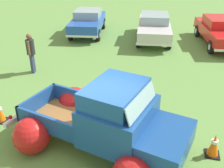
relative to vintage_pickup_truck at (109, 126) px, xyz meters
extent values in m
plane|color=#609347|center=(-0.38, 0.10, -0.76)|extent=(80.00, 80.00, 0.00)
cylinder|color=black|center=(1.25, 0.57, -0.38)|extent=(0.79, 0.41, 0.76)
cylinder|color=silver|center=(1.25, 0.57, -0.38)|extent=(0.39, 0.31, 0.34)
cylinder|color=black|center=(-1.46, 1.29, -0.38)|extent=(0.79, 0.41, 0.76)
cylinder|color=silver|center=(-1.46, 1.29, -0.38)|extent=(0.39, 0.31, 0.34)
cylinder|color=black|center=(-1.90, -0.39, -0.38)|extent=(0.79, 0.41, 0.76)
cylinder|color=silver|center=(-1.90, -0.39, -0.38)|extent=(0.39, 0.31, 0.34)
sphere|color=red|center=(-1.44, 1.34, -0.32)|extent=(1.17, 1.17, 0.96)
sphere|color=red|center=(-1.92, -0.44, -0.32)|extent=(1.17, 1.17, 0.96)
cube|color=olive|center=(-1.29, 0.34, -0.22)|extent=(2.38, 2.01, 0.04)
cube|color=#19478C|center=(-1.11, 1.05, 0.01)|extent=(2.00, 0.60, 0.50)
cube|color=#19478C|center=(-1.48, -0.36, 0.01)|extent=(2.00, 0.60, 0.50)
cube|color=#19478C|center=(-0.34, 0.09, 0.01)|extent=(0.47, 1.51, 0.50)
cube|color=#19478C|center=(-2.25, 0.60, 0.01)|extent=(0.47, 1.51, 0.50)
cube|color=#19478C|center=(0.25, -0.07, 0.24)|extent=(1.84, 2.02, 0.95)
cube|color=#19478C|center=(0.16, -0.04, 0.94)|extent=(1.51, 1.78, 0.45)
cube|color=#8CADB7|center=(0.78, -0.21, 0.92)|extent=(0.52, 1.45, 0.38)
cube|color=#19478C|center=(1.27, -0.34, 0.04)|extent=(1.62, 1.89, 0.55)
sphere|color=red|center=(1.26, 0.60, -0.34)|extent=(1.13, 1.13, 0.92)
cube|color=silver|center=(-2.54, 0.68, -0.30)|extent=(0.62, 1.94, 0.14)
cube|color=silver|center=(1.79, -0.48, -0.30)|extent=(0.62, 1.94, 0.14)
sphere|color=red|center=(-2.30, 1.43, -0.12)|extent=(0.13, 0.13, 0.11)
sphere|color=red|center=(-2.70, -0.10, -0.12)|extent=(0.13, 0.13, 0.11)
cylinder|color=black|center=(-2.85, 8.77, -0.43)|extent=(0.30, 0.68, 0.66)
cylinder|color=silver|center=(-2.85, 8.77, -0.43)|extent=(0.25, 0.33, 0.30)
cylinder|color=black|center=(-4.43, 8.53, -0.43)|extent=(0.30, 0.68, 0.66)
cylinder|color=silver|center=(-4.43, 8.53, -0.43)|extent=(0.25, 0.33, 0.30)
cylinder|color=black|center=(-3.25, 11.40, -0.43)|extent=(0.30, 0.68, 0.66)
cylinder|color=silver|center=(-3.25, 11.40, -0.43)|extent=(0.25, 0.33, 0.30)
cylinder|color=black|center=(-4.83, 11.16, -0.43)|extent=(0.30, 0.68, 0.66)
cylinder|color=silver|center=(-4.83, 11.16, -0.43)|extent=(0.25, 0.33, 0.30)
cube|color=blue|center=(-3.84, 9.96, -0.05)|extent=(2.33, 4.37, 0.55)
cube|color=#8CADB7|center=(-3.86, 10.13, 0.45)|extent=(1.72, 1.95, 0.45)
cube|color=silver|center=(-4.15, 11.98, -0.31)|extent=(1.77, 0.37, 0.12)
cube|color=silver|center=(-3.53, 7.95, -0.31)|extent=(1.77, 0.37, 0.12)
cylinder|color=black|center=(1.15, 8.33, -0.43)|extent=(0.27, 0.68, 0.66)
cylinder|color=silver|center=(1.15, 8.33, -0.43)|extent=(0.24, 0.32, 0.30)
cylinder|color=black|center=(-0.46, 8.17, -0.43)|extent=(0.27, 0.68, 0.66)
cylinder|color=silver|center=(-0.46, 8.17, -0.43)|extent=(0.24, 0.32, 0.30)
cylinder|color=black|center=(0.85, 11.25, -0.43)|extent=(0.27, 0.68, 0.66)
cylinder|color=silver|center=(0.85, 11.25, -0.43)|extent=(0.24, 0.32, 0.30)
cylinder|color=black|center=(-0.76, 11.09, -0.43)|extent=(0.27, 0.68, 0.66)
cylinder|color=silver|center=(-0.76, 11.09, -0.43)|extent=(0.24, 0.32, 0.30)
cube|color=silver|center=(0.19, 9.71, -0.05)|extent=(2.20, 4.74, 0.55)
cube|color=#8CADB7|center=(0.18, 9.89, 0.45)|extent=(1.69, 2.07, 0.45)
cube|color=silver|center=(-0.03, 11.95, -0.31)|extent=(1.80, 0.28, 0.12)
cube|color=silver|center=(0.42, 7.47, -0.31)|extent=(1.80, 0.28, 0.12)
cylinder|color=black|center=(3.20, 8.10, -0.43)|extent=(0.31, 0.68, 0.66)
cylinder|color=silver|center=(3.20, 8.10, -0.43)|extent=(0.26, 0.33, 0.30)
cylinder|color=black|center=(2.68, 10.99, -0.43)|extent=(0.31, 0.68, 0.66)
cylinder|color=silver|center=(2.68, 10.99, -0.43)|extent=(0.26, 0.33, 0.30)
cube|color=red|center=(3.73, 9.69, -0.05)|extent=(2.52, 4.82, 0.55)
cube|color=red|center=(3.70, 9.87, 0.45)|extent=(1.81, 2.16, 0.45)
cube|color=silver|center=(3.33, 11.91, -0.31)|extent=(1.79, 0.42, 0.12)
cylinder|color=navy|center=(-4.32, 4.04, -0.35)|extent=(0.18, 0.18, 0.81)
cylinder|color=navy|center=(-4.28, 3.88, -0.35)|extent=(0.18, 0.18, 0.81)
cylinder|color=#26262B|center=(-4.30, 3.96, 0.36)|extent=(0.41, 0.41, 0.61)
cylinder|color=#26262B|center=(-4.35, 4.18, 0.39)|extent=(0.11, 0.11, 0.58)
cylinder|color=brown|center=(-4.25, 3.75, 0.39)|extent=(0.11, 0.11, 0.58)
sphere|color=brown|center=(-4.30, 3.96, 0.80)|extent=(0.26, 0.26, 0.22)
cube|color=black|center=(-3.51, 0.48, -0.74)|extent=(0.36, 0.36, 0.03)
cube|color=black|center=(2.58, 0.41, -0.74)|extent=(0.36, 0.36, 0.03)
cone|color=orange|center=(2.58, 0.41, -0.43)|extent=(0.28, 0.28, 0.60)
cylinder|color=white|center=(2.58, 0.41, -0.34)|extent=(0.17, 0.17, 0.08)
camera|label=1|loc=(1.31, -5.14, 3.86)|focal=42.06mm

